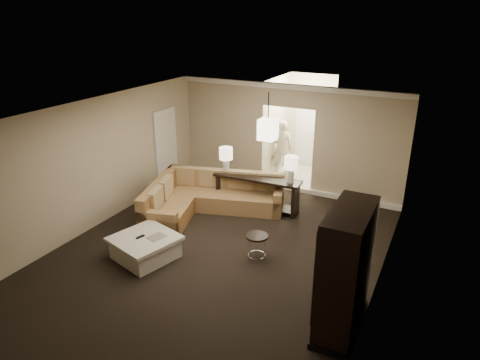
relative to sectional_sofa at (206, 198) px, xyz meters
The scene contains 19 objects.
ground 2.18m from the sectional_sofa, 56.93° to the right, with size 8.00×8.00×0.00m, color black.
wall_back 2.71m from the sectional_sofa, 61.94° to the left, with size 6.00×0.04×2.80m, color #C1AC92.
wall_front 6.01m from the sectional_sofa, 78.57° to the right, with size 6.00×0.04×2.80m, color #C1AC92.
wall_left 2.77m from the sectional_sofa, 135.43° to the right, with size 0.04×8.00×2.80m, color #C1AC92.
wall_right 4.66m from the sectional_sofa, 23.34° to the right, with size 0.04×8.00×2.80m, color #C1AC92.
ceiling 3.26m from the sectional_sofa, 56.93° to the right, with size 6.00×8.00×0.02m, color silver.
crown_molding 3.42m from the sectional_sofa, 61.39° to the left, with size 6.00×0.10×0.12m, color white.
baseboard 2.47m from the sectional_sofa, 61.39° to the left, with size 6.00×0.10×0.12m, color white.
side_door 2.17m from the sectional_sofa, 150.92° to the left, with size 0.05×0.90×2.10m, color white.
foyer 3.85m from the sectional_sofa, 71.68° to the left, with size 1.44×2.02×2.80m.
sectional_sofa is the anchor object (origin of this frame).
coffee_table 2.26m from the sectional_sofa, 89.91° to the right, with size 1.36×1.36×0.46m.
console_table 1.24m from the sectional_sofa, 35.55° to the left, with size 2.13×0.58×0.81m.
armoire 4.64m from the sectional_sofa, 32.85° to the right, with size 0.58×1.37×1.96m.
drink_table 2.38m from the sectional_sofa, 34.78° to the right, with size 0.42×0.42×0.52m.
table_lamp_left 1.13m from the sectional_sofa, 74.09° to the left, with size 0.33×0.33×0.62m.
table_lamp_right 2.16m from the sectional_sofa, 22.65° to the left, with size 0.33×0.33×0.62m.
pendant_light 2.18m from the sectional_sofa, 37.50° to the left, with size 0.38×0.38×1.09m.
person 3.15m from the sectional_sofa, 76.51° to the left, with size 0.66×0.44×1.83m, color beige.
Camera 1 is at (3.70, -6.05, 4.49)m, focal length 32.00 mm.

